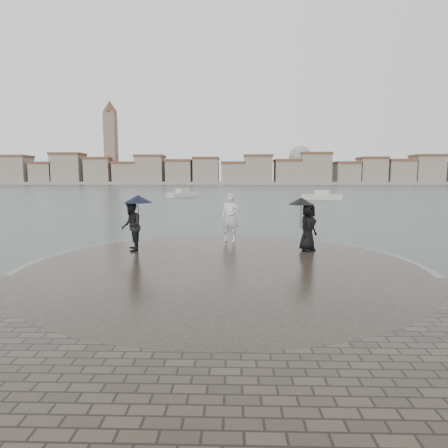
{
  "coord_description": "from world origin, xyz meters",
  "views": [
    {
      "loc": [
        0.33,
        -7.88,
        3.03
      ],
      "look_at": [
        0.0,
        4.8,
        1.45
      ],
      "focal_mm": 30.0,
      "sensor_mm": 36.0,
      "label": 1
    }
  ],
  "objects": [
    {
      "name": "statue",
      "position": [
        0.18,
        7.66,
        1.37
      ],
      "size": [
        0.84,
        0.66,
        2.03
      ],
      "primitive_type": "imported",
      "rotation": [
        0.0,
        0.0,
        -0.26
      ],
      "color": "silver",
      "rests_on": "quay_tip"
    },
    {
      "name": "ground",
      "position": [
        0.0,
        0.0,
        0.0
      ],
      "size": [
        400.0,
        400.0,
        0.0
      ],
      "primitive_type": "plane",
      "color": "#2B3835",
      "rests_on": "ground"
    },
    {
      "name": "far_skyline",
      "position": [
        -6.29,
        160.71,
        5.61
      ],
      "size": [
        260.0,
        20.0,
        37.0
      ],
      "color": "gray",
      "rests_on": "ground"
    },
    {
      "name": "visitor_right",
      "position": [
        2.98,
        5.71,
        1.45
      ],
      "size": [
        1.22,
        1.09,
        1.95
      ],
      "color": "black",
      "rests_on": "quay_tip"
    },
    {
      "name": "kerb_ring",
      "position": [
        0.0,
        3.5,
        0.16
      ],
      "size": [
        12.5,
        12.5,
        0.32
      ],
      "primitive_type": "cylinder",
      "color": "gray",
      "rests_on": "ground"
    },
    {
      "name": "quay_tip",
      "position": [
        0.0,
        3.5,
        0.18
      ],
      "size": [
        11.9,
        11.9,
        0.36
      ],
      "primitive_type": "cylinder",
      "color": "#2D261E",
      "rests_on": "ground"
    },
    {
      "name": "boats",
      "position": [
        2.4,
        47.68,
        0.38
      ],
      "size": [
        25.37,
        10.5,
        1.5
      ],
      "color": "beige",
      "rests_on": "ground"
    },
    {
      "name": "visitor_left",
      "position": [
        -3.33,
        5.49,
        1.5
      ],
      "size": [
        1.24,
        1.16,
        2.04
      ],
      "color": "black",
      "rests_on": "quay_tip"
    }
  ]
}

